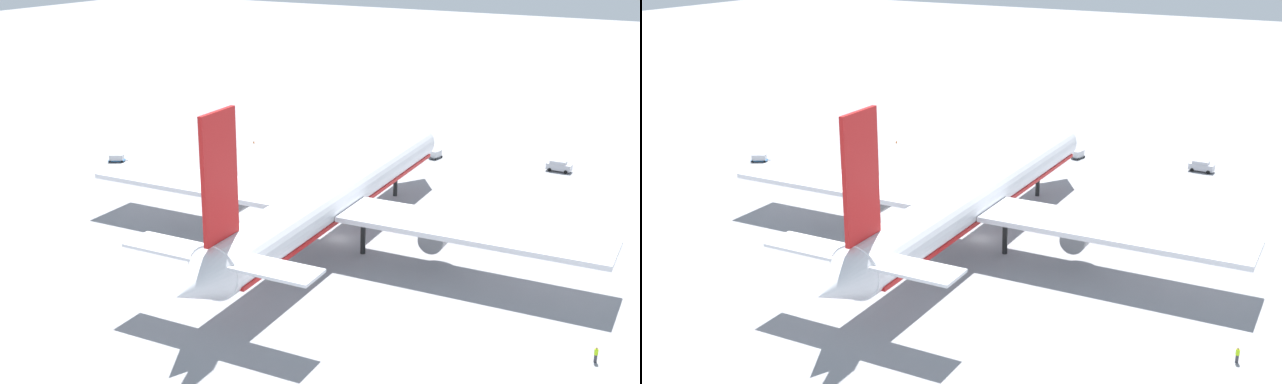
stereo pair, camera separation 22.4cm
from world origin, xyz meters
The scene contains 8 objects.
ground_plane centered at (0.00, 0.00, 0.00)m, with size 600.00×600.00×0.00m, color gray.
airliner centered at (-1.33, -0.05, 6.85)m, with size 72.33×74.81×24.20m.
service_van centered at (48.14, -18.96, 1.03)m, with size 2.10×4.34×1.97m.
baggage_cart_0 centered at (13.22, 54.27, 0.76)m, with size 2.70×3.48×1.39m.
baggage_cart_1 centered at (44.99, 3.38, 0.83)m, with size 3.43×1.99×1.52m.
ground_worker_5 centered at (-16.11, -38.45, 0.87)m, with size 0.44×0.44×1.72m.
traffic_cone_0 centered at (36.88, 39.49, 0.28)m, with size 0.36×0.36×0.55m, color orange.
traffic_cone_4 centered at (40.31, 10.04, 0.28)m, with size 0.36×0.36×0.55m, color orange.
Camera 1 is at (-91.08, -49.17, 42.06)m, focal length 44.43 mm.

